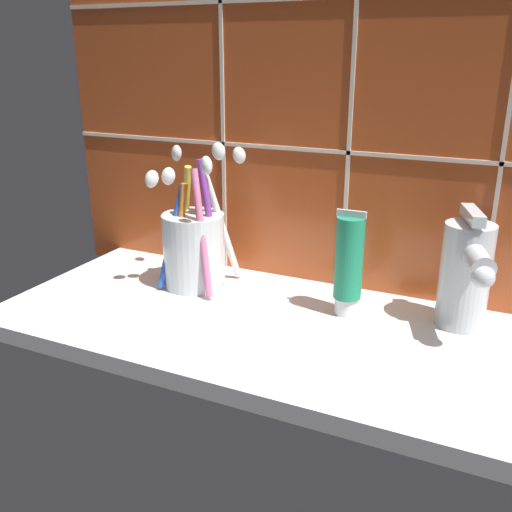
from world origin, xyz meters
TOP-DOWN VIEW (x-y plane):
  - sink_counter at (0.00, 0.00)cm, footprint 70.17×28.87cm
  - tile_wall_backsplash at (0.01, 14.68)cm, footprint 80.17×1.72cm
  - toothbrush_cup at (-16.06, 5.79)cm, footprint 11.16×10.97cm
  - toothpaste_tube at (4.80, 5.80)cm, footprint 3.44×3.28cm
  - sink_faucet at (17.53, 7.97)cm, footprint 6.07×10.72cm

SIDE VIEW (x-z plane):
  - sink_counter at x=0.00cm, z-range 0.00..2.00cm
  - toothbrush_cup at x=-16.06cm, z-range -2.00..17.31cm
  - toothpaste_tube at x=4.80cm, z-range 1.91..14.65cm
  - sink_faucet at x=17.53cm, z-range 1.77..15.36cm
  - tile_wall_backsplash at x=0.01cm, z-range 0.01..52.06cm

